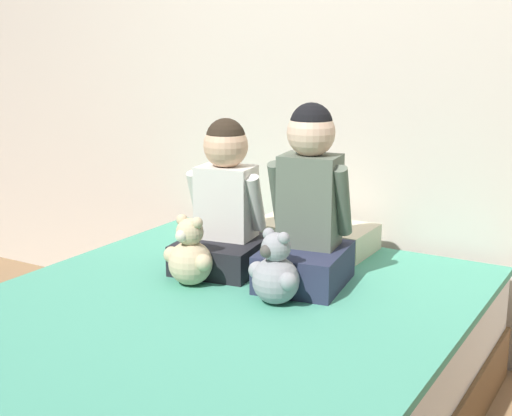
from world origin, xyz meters
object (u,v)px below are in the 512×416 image
Objects in this scene: bed at (213,369)px; teddy_bear_held_by_right_child at (275,273)px; child_on_right at (308,209)px; teddy_bear_held_by_left_child at (190,256)px; child_on_left at (224,206)px; pillow_at_headboard at (313,236)px.

bed is 0.41m from teddy_bear_held_by_right_child.
bed is 0.67m from child_on_right.
child_on_right is at bearing 40.80° from teddy_bear_held_by_left_child.
bed is at bearing -29.47° from teddy_bear_held_by_left_child.
bed is 0.65m from child_on_left.
child_on_right reaches higher than child_on_left.
bed is 2.88× the size of child_on_right.
teddy_bear_held_by_left_child is 1.00× the size of teddy_bear_held_by_right_child.
child_on_left is at bearing 97.85° from teddy_bear_held_by_left_child.
teddy_bear_held_by_left_child is at bearing -154.44° from child_on_right.
pillow_at_headboard is at bearing 80.76° from teddy_bear_held_by_left_child.
pillow_at_headboard is (0.00, 0.79, 0.29)m from bed.
bed is 7.37× the size of teddy_bear_held_by_right_child.
teddy_bear_held_by_left_child is (0.00, -0.24, -0.14)m from child_on_left.
teddy_bear_held_by_left_child is 0.36m from teddy_bear_held_by_right_child.
child_on_right is 2.56× the size of teddy_bear_held_by_right_child.
child_on_right is (0.36, 0.00, 0.03)m from child_on_left.
teddy_bear_held_by_left_child is (-0.36, -0.24, -0.17)m from child_on_right.
child_on_left reaches higher than bed.
pillow_at_headboard is at bearing 56.75° from child_on_left.
child_on_left is at bearing 171.79° from child_on_right.
bed is at bearing -125.35° from teddy_bear_held_by_right_child.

